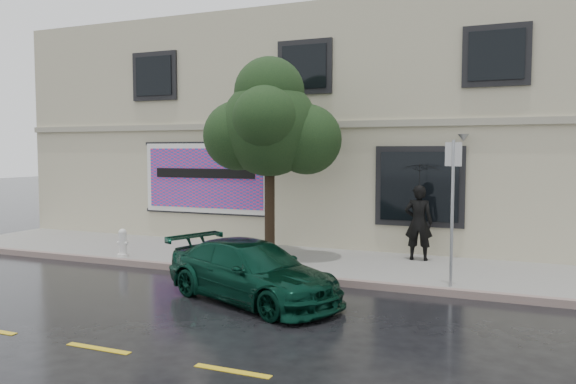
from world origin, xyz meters
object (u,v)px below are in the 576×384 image
at_px(pedestrian, 419,223).
at_px(street_tree, 269,129).
at_px(fire_hydrant, 123,243).
at_px(car, 252,271).

relative_size(pedestrian, street_tree, 0.42).
distance_m(street_tree, fire_hydrant, 4.81).
relative_size(car, fire_hydrant, 5.41).
xyz_separation_m(pedestrian, street_tree, (-3.49, -1.30, 2.34)).
relative_size(pedestrian, fire_hydrant, 2.60).
xyz_separation_m(car, pedestrian, (2.41, 4.54, 0.52)).
height_order(car, street_tree, street_tree).
bearing_deg(pedestrian, fire_hydrant, 16.44).
height_order(car, fire_hydrant, car).
relative_size(street_tree, fire_hydrant, 6.23).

